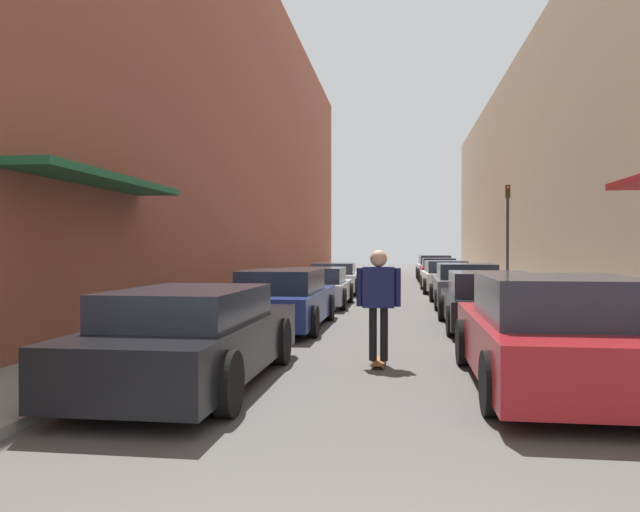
% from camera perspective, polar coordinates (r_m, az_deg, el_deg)
% --- Properties ---
extents(ground, '(104.76, 104.76, 0.00)m').
position_cam_1_polar(ground, '(20.72, 6.40, -4.16)').
color(ground, '#4C4947').
extents(curb_strip_left, '(1.80, 47.62, 0.12)m').
position_cam_1_polar(curb_strip_left, '(25.86, -2.72, -3.07)').
color(curb_strip_left, gray).
rests_on(curb_strip_left, ground).
extents(curb_strip_right, '(1.80, 47.62, 0.12)m').
position_cam_1_polar(curb_strip_right, '(25.76, 15.88, -3.11)').
color(curb_strip_right, gray).
rests_on(curb_strip_right, ground).
extents(building_row_left, '(4.90, 47.62, 13.06)m').
position_cam_1_polar(building_row_left, '(26.89, -8.93, 10.92)').
color(building_row_left, brown).
rests_on(building_row_left, ground).
extents(building_row_right, '(4.90, 47.62, 9.70)m').
position_cam_1_polar(building_row_right, '(26.47, 22.18, 7.36)').
color(building_row_right, tan).
rests_on(building_row_right, ground).
extents(parked_car_left_0, '(1.87, 4.80, 1.25)m').
position_cam_1_polar(parked_car_left_0, '(8.18, -11.44, -7.26)').
color(parked_car_left_0, black).
rests_on(parked_car_left_0, ground).
extents(parked_car_left_1, '(1.88, 4.71, 1.29)m').
position_cam_1_polar(parked_car_left_1, '(13.76, -3.33, -4.01)').
color(parked_car_left_1, navy).
rests_on(parked_car_left_1, ground).
extents(parked_car_left_2, '(2.06, 4.16, 1.18)m').
position_cam_1_polar(parked_car_left_2, '(18.97, -0.40, -2.87)').
color(parked_car_left_2, '#B7B7BC').
rests_on(parked_car_left_2, ground).
extents(parked_car_left_3, '(1.89, 4.05, 1.20)m').
position_cam_1_polar(parked_car_left_3, '(24.16, 1.33, -2.07)').
color(parked_car_left_3, silver).
rests_on(parked_car_left_3, ground).
extents(parked_car_right_0, '(2.09, 4.64, 1.41)m').
position_cam_1_polar(parked_car_right_0, '(8.31, 20.60, -6.76)').
color(parked_car_right_0, maroon).
rests_on(parked_car_right_0, ground).
extents(parked_car_right_1, '(2.01, 4.42, 1.24)m').
position_cam_1_polar(parked_car_right_1, '(14.11, 15.20, -4.02)').
color(parked_car_right_1, black).
rests_on(parked_car_right_1, ground).
extents(parked_car_right_2, '(1.98, 4.80, 1.30)m').
position_cam_1_polar(parked_car_right_2, '(19.38, 13.13, -2.65)').
color(parked_car_right_2, '#515459').
rests_on(parked_car_right_2, ground).
extents(parked_car_right_3, '(1.86, 4.55, 1.27)m').
position_cam_1_polar(parked_car_right_3, '(25.54, 11.37, -1.89)').
color(parked_car_right_3, silver).
rests_on(parked_car_right_3, ground).
extents(parked_car_right_4, '(1.88, 3.92, 1.28)m').
position_cam_1_polar(parked_car_right_4, '(31.24, 10.77, -1.39)').
color(parked_car_right_4, maroon).
rests_on(parked_car_right_4, ground).
extents(parked_car_right_5, '(2.01, 4.16, 1.37)m').
position_cam_1_polar(parked_car_right_5, '(35.94, 10.41, -1.07)').
color(parked_car_right_5, silver).
rests_on(parked_car_right_5, ground).
extents(skateboarder, '(0.66, 0.78, 1.73)m').
position_cam_1_polar(skateboarder, '(9.36, 5.37, -3.51)').
color(skateboarder, brown).
rests_on(skateboarder, ground).
extents(traffic_light, '(0.16, 0.22, 3.88)m').
position_cam_1_polar(traffic_light, '(23.01, 16.78, 2.49)').
color(traffic_light, '#2D2D2D').
rests_on(traffic_light, curb_strip_right).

